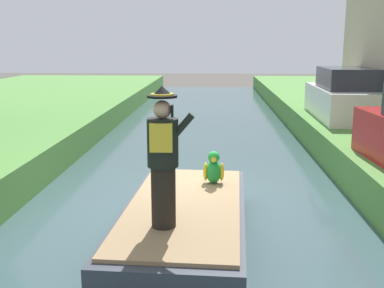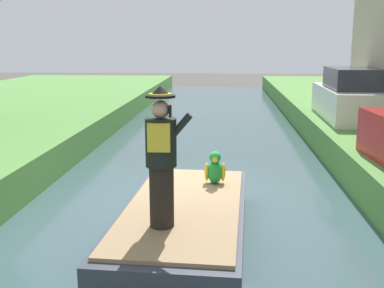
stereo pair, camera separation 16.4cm
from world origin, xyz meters
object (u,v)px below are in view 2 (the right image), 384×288
object	(u,v)px
parked_car_white	(352,97)
boat	(184,223)
parrot_plush	(215,169)
person_pirate	(161,158)

from	to	relation	value
parked_car_white	boat	bearing A→B (deg)	-120.09
parked_car_white	parrot_plush	bearing A→B (deg)	-121.37
boat	person_pirate	world-z (taller)	person_pirate
boat	parked_car_white	xyz separation A→B (m)	(4.35, 7.52, 1.09)
person_pirate	parked_car_white	xyz separation A→B (m)	(4.56, 8.41, -0.14)
boat	parrot_plush	size ratio (longest dim) A/B	7.51
parked_car_white	person_pirate	bearing A→B (deg)	-118.49
person_pirate	parked_car_white	size ratio (longest dim) A/B	0.46
boat	person_pirate	distance (m)	1.54
boat	parked_car_white	distance (m)	8.76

